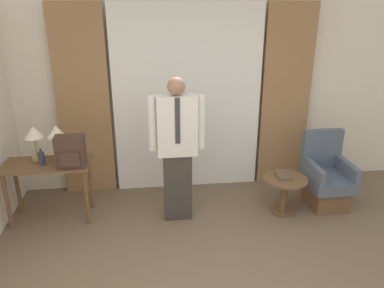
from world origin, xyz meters
name	(u,v)px	position (x,y,z in m)	size (l,w,h in m)	color
wall_back	(187,94)	(0.00, 2.79, 1.35)	(10.00, 0.06, 2.70)	silver
curtain_sheer_center	(188,100)	(0.00, 2.66, 1.29)	(2.03, 0.06, 2.58)	white
curtain_drape_left	(83,104)	(-1.40, 2.66, 1.29)	(0.69, 0.06, 2.58)	#997047
curtain_drape_right	(286,97)	(1.40, 2.66, 1.29)	(0.69, 0.06, 2.58)	#997047
desk	(48,173)	(-1.79, 1.95, 0.62)	(1.03, 0.51, 0.75)	brown
table_lamp_left	(34,135)	(-1.92, 2.08, 1.08)	(0.22, 0.22, 0.43)	tan
table_lamp_right	(57,134)	(-1.66, 2.08, 1.08)	(0.22, 0.22, 0.43)	tan
bottle_near_edge	(42,158)	(-1.83, 1.92, 0.83)	(0.07, 0.07, 0.20)	#2D3851
backpack	(70,152)	(-1.47, 1.82, 0.94)	(0.33, 0.22, 0.38)	#422D23
person	(177,146)	(-0.23, 1.78, 0.97)	(0.67, 0.22, 1.79)	#38332D
armchair	(326,180)	(1.77, 1.89, 0.35)	(0.54, 0.64, 0.97)	brown
side_table	(284,189)	(1.13, 1.73, 0.33)	(0.56, 0.56, 0.49)	brown
book	(284,176)	(1.11, 1.75, 0.50)	(0.16, 0.21, 0.03)	brown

